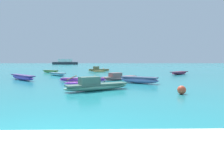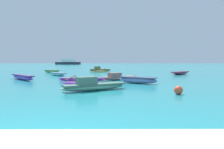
{
  "view_description": "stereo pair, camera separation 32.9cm",
  "coord_description": "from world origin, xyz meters",
  "px_view_note": "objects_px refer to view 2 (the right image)",
  "views": [
    {
      "loc": [
        1.38,
        -3.12,
        1.57
      ],
      "look_at": [
        1.84,
        15.88,
        0.25
      ],
      "focal_mm": 32.0,
      "sensor_mm": 36.0,
      "label": 1
    },
    {
      "loc": [
        1.71,
        -3.12,
        1.57
      ],
      "look_at": [
        1.84,
        15.88,
        0.25
      ],
      "focal_mm": 32.0,
      "sensor_mm": 36.0,
      "label": 2
    }
  ],
  "objects_px": {
    "moored_boat_1": "(52,71)",
    "moored_boat_2": "(100,70)",
    "moored_boat_4": "(118,77)",
    "moored_boat_6": "(23,77)",
    "mooring_buoy_0": "(178,90)",
    "distant_ferry": "(68,62)",
    "moored_boat_0": "(58,74)",
    "moored_boat_5": "(82,80)",
    "moored_boat_3": "(93,85)",
    "moored_boat_8": "(138,80)",
    "moored_boat_7": "(180,73)"
  },
  "relations": [
    {
      "from": "moored_boat_7",
      "to": "moored_boat_8",
      "type": "height_order",
      "value": "moored_boat_8"
    },
    {
      "from": "moored_boat_0",
      "to": "moored_boat_2",
      "type": "height_order",
      "value": "moored_boat_2"
    },
    {
      "from": "moored_boat_7",
      "to": "moored_boat_1",
      "type": "bearing_deg",
      "value": 126.27
    },
    {
      "from": "moored_boat_4",
      "to": "moored_boat_0",
      "type": "bearing_deg",
      "value": 108.25
    },
    {
      "from": "moored_boat_2",
      "to": "moored_boat_6",
      "type": "xyz_separation_m",
      "value": [
        -5.62,
        -13.03,
        -0.02
      ]
    },
    {
      "from": "mooring_buoy_0",
      "to": "distant_ferry",
      "type": "height_order",
      "value": "distant_ferry"
    },
    {
      "from": "moored_boat_5",
      "to": "moored_boat_6",
      "type": "distance_m",
      "value": 5.3
    },
    {
      "from": "moored_boat_5",
      "to": "moored_boat_7",
      "type": "distance_m",
      "value": 12.75
    },
    {
      "from": "moored_boat_1",
      "to": "moored_boat_8",
      "type": "bearing_deg",
      "value": -22.01
    },
    {
      "from": "moored_boat_5",
      "to": "distant_ferry",
      "type": "distance_m",
      "value": 70.7
    },
    {
      "from": "moored_boat_4",
      "to": "moored_boat_6",
      "type": "height_order",
      "value": "moored_boat_4"
    },
    {
      "from": "moored_boat_1",
      "to": "moored_boat_8",
      "type": "xyz_separation_m",
      "value": [
        9.48,
        -12.02,
        0.05
      ]
    },
    {
      "from": "moored_boat_2",
      "to": "moored_boat_8",
      "type": "height_order",
      "value": "moored_boat_2"
    },
    {
      "from": "moored_boat_1",
      "to": "moored_boat_2",
      "type": "height_order",
      "value": "moored_boat_2"
    },
    {
      "from": "moored_boat_8",
      "to": "distant_ferry",
      "type": "height_order",
      "value": "distant_ferry"
    },
    {
      "from": "moored_boat_0",
      "to": "moored_boat_7",
      "type": "distance_m",
      "value": 13.6
    },
    {
      "from": "moored_boat_3",
      "to": "mooring_buoy_0",
      "type": "relative_size",
      "value": 8.77
    },
    {
      "from": "moored_boat_8",
      "to": "distant_ferry",
      "type": "xyz_separation_m",
      "value": [
        -19.73,
        70.09,
        0.67
      ]
    },
    {
      "from": "moored_boat_3",
      "to": "mooring_buoy_0",
      "type": "height_order",
      "value": "moored_boat_3"
    },
    {
      "from": "moored_boat_0",
      "to": "moored_boat_7",
      "type": "xyz_separation_m",
      "value": [
        13.47,
        1.84,
        -0.0
      ]
    },
    {
      "from": "moored_boat_2",
      "to": "moored_boat_5",
      "type": "xyz_separation_m",
      "value": [
        -0.54,
        -14.53,
        -0.09
      ]
    },
    {
      "from": "moored_boat_0",
      "to": "moored_boat_1",
      "type": "relative_size",
      "value": 1.03
    },
    {
      "from": "moored_boat_8",
      "to": "distant_ferry",
      "type": "relative_size",
      "value": 0.26
    },
    {
      "from": "moored_boat_4",
      "to": "moored_boat_5",
      "type": "bearing_deg",
      "value": 171.71
    },
    {
      "from": "moored_boat_2",
      "to": "moored_boat_5",
      "type": "bearing_deg",
      "value": -96.57
    },
    {
      "from": "moored_boat_5",
      "to": "moored_boat_8",
      "type": "height_order",
      "value": "moored_boat_8"
    },
    {
      "from": "moored_boat_2",
      "to": "moored_boat_3",
      "type": "distance_m",
      "value": 18.95
    },
    {
      "from": "moored_boat_6",
      "to": "mooring_buoy_0",
      "type": "relative_size",
      "value": 7.97
    },
    {
      "from": "moored_boat_1",
      "to": "moored_boat_2",
      "type": "xyz_separation_m",
      "value": [
        5.99,
        3.67,
        0.05
      ]
    },
    {
      "from": "moored_boat_1",
      "to": "distant_ferry",
      "type": "height_order",
      "value": "distant_ferry"
    },
    {
      "from": "moored_boat_6",
      "to": "moored_boat_7",
      "type": "relative_size",
      "value": 1.16
    },
    {
      "from": "moored_boat_4",
      "to": "moored_boat_6",
      "type": "bearing_deg",
      "value": 144.02
    },
    {
      "from": "mooring_buoy_0",
      "to": "moored_boat_5",
      "type": "bearing_deg",
      "value": 132.94
    },
    {
      "from": "moored_boat_7",
      "to": "mooring_buoy_0",
      "type": "height_order",
      "value": "mooring_buoy_0"
    },
    {
      "from": "moored_boat_4",
      "to": "moored_boat_5",
      "type": "xyz_separation_m",
      "value": [
        -2.78,
        -1.43,
        -0.05
      ]
    },
    {
      "from": "moored_boat_1",
      "to": "moored_boat_6",
      "type": "height_order",
      "value": "moored_boat_6"
    },
    {
      "from": "moored_boat_0",
      "to": "moored_boat_5",
      "type": "bearing_deg",
      "value": -13.49
    },
    {
      "from": "mooring_buoy_0",
      "to": "distant_ferry",
      "type": "distance_m",
      "value": 77.54
    },
    {
      "from": "moored_boat_1",
      "to": "moored_boat_3",
      "type": "height_order",
      "value": "moored_boat_3"
    },
    {
      "from": "moored_boat_0",
      "to": "moored_boat_2",
      "type": "xyz_separation_m",
      "value": [
        3.91,
        8.58,
        0.06
      ]
    },
    {
      "from": "moored_boat_1",
      "to": "moored_boat_6",
      "type": "relative_size",
      "value": 0.75
    },
    {
      "from": "mooring_buoy_0",
      "to": "distant_ferry",
      "type": "bearing_deg",
      "value": 105.72
    },
    {
      "from": "moored_boat_0",
      "to": "mooring_buoy_0",
      "type": "height_order",
      "value": "mooring_buoy_0"
    },
    {
      "from": "moored_boat_1",
      "to": "mooring_buoy_0",
      "type": "relative_size",
      "value": 5.99
    },
    {
      "from": "moored_boat_3",
      "to": "moored_boat_6",
      "type": "xyz_separation_m",
      "value": [
        -6.31,
        5.91,
        -0.03
      ]
    },
    {
      "from": "moored_boat_2",
      "to": "moored_boat_4",
      "type": "height_order",
      "value": "moored_boat_2"
    },
    {
      "from": "moored_boat_2",
      "to": "mooring_buoy_0",
      "type": "distance_m",
      "value": 20.79
    },
    {
      "from": "moored_boat_5",
      "to": "distant_ferry",
      "type": "relative_size",
      "value": 0.39
    },
    {
      "from": "moored_boat_4",
      "to": "moored_boat_8",
      "type": "height_order",
      "value": "moored_boat_4"
    },
    {
      "from": "moored_boat_3",
      "to": "moored_boat_4",
      "type": "relative_size",
      "value": 1.09
    }
  ]
}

